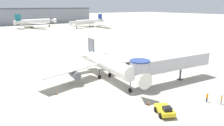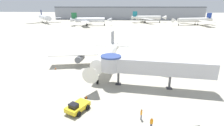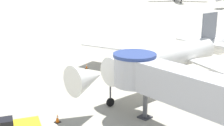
{
  "view_description": "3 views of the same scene",
  "coord_description": "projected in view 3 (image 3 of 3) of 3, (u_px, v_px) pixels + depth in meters",
  "views": [
    {
      "loc": [
        -24.45,
        -37.71,
        16.41
      ],
      "look_at": [
        0.35,
        -2.5,
        5.04
      ],
      "focal_mm": 35.0,
      "sensor_mm": 36.0,
      "label": 1
    },
    {
      "loc": [
        7.44,
        -39.74,
        15.34
      ],
      "look_at": [
        3.77,
        -2.51,
        3.04
      ],
      "focal_mm": 28.0,
      "sensor_mm": 36.0,
      "label": 2
    },
    {
      "loc": [
        22.15,
        -28.79,
        12.92
      ],
      "look_at": [
        -2.51,
        -3.22,
        3.11
      ],
      "focal_mm": 50.0,
      "sensor_mm": 36.0,
      "label": 3
    }
  ],
  "objects": [
    {
      "name": "jet_bridge",
      "position": [
        199.0,
        91.0,
        24.37
      ],
      "size": [
        21.37,
        5.22,
        6.01
      ],
      "rotation": [
        0.0,
        0.0,
        -0.1
      ],
      "color": "#B7B7BC",
      "rests_on": "ground_plane"
    },
    {
      "name": "traffic_cone_port_wing",
      "position": [
        87.0,
        66.0,
        45.46
      ],
      "size": [
        0.42,
        0.42,
        0.69
      ],
      "color": "black",
      "rests_on": "ground_plane"
    },
    {
      "name": "traffic_cone_near_nose",
      "position": [
        57.0,
        118.0,
        28.61
      ],
      "size": [
        0.5,
        0.5,
        0.82
      ],
      "color": "black",
      "rests_on": "ground_plane"
    },
    {
      "name": "main_airplane",
      "position": [
        168.0,
        58.0,
        37.12
      ],
      "size": [
        31.77,
        24.8,
        8.38
      ],
      "rotation": [
        0.0,
        0.0,
        -0.08
      ],
      "color": "white",
      "rests_on": "ground_plane"
    },
    {
      "name": "ground_plane",
      "position": [
        145.0,
        86.0,
        38.23
      ],
      "size": [
        800.0,
        800.0,
        0.0
      ],
      "primitive_type": "plane",
      "color": "#A8A393"
    }
  ]
}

